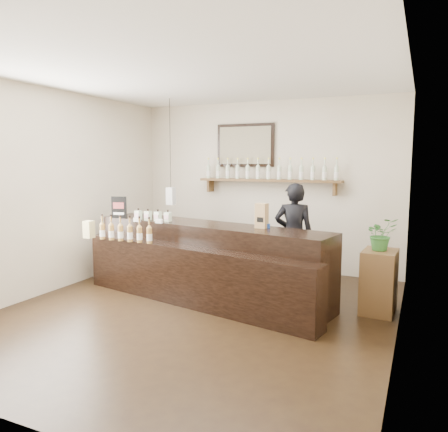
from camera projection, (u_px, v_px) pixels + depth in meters
ground at (195, 312)px, 5.26m from camera, size 5.00×5.00×0.00m
room_shell at (194, 171)px, 5.05m from camera, size 5.00×5.00×5.00m
back_wall_decor at (255, 165)px, 7.25m from camera, size 2.66×0.96×1.69m
counter at (203, 264)px, 5.80m from camera, size 3.56×1.61×1.14m
promo_sign at (119, 207)px, 6.41m from camera, size 0.22×0.08×0.32m
paper_bag at (262, 216)px, 5.44m from camera, size 0.16×0.12×0.31m
tape_dispenser at (265, 225)px, 5.47m from camera, size 0.13×0.08×0.10m
side_cabinet at (379, 281)px, 5.23m from camera, size 0.41×0.54×0.76m
potted_plant at (381, 234)px, 5.15m from camera, size 0.46×0.45×0.39m
shopkeeper at (294, 229)px, 6.24m from camera, size 0.70×0.55×1.71m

